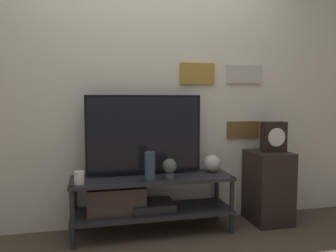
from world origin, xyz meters
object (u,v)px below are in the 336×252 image
vase_tall_ceramic (150,166)px  candle_jar (79,178)px  television (144,134)px  mantel_clock (274,137)px  vase_round_glass (212,163)px  decorative_bust (170,167)px

vase_tall_ceramic → candle_jar: bearing=178.3°
television → mantel_clock: bearing=-3.9°
television → candle_jar: 0.67m
candle_jar → vase_tall_ceramic: bearing=-1.7°
vase_tall_ceramic → mantel_clock: mantel_clock is taller
vase_round_glass → vase_tall_ceramic: bearing=-162.6°
candle_jar → decorative_bust: (0.74, 0.02, 0.05)m
television → vase_tall_ceramic: 0.33m
vase_round_glass → decorative_bust: size_ratio=0.93×
vase_round_glass → mantel_clock: size_ratio=0.56×
television → decorative_bust: bearing=-44.9°
mantel_clock → vase_tall_ceramic: bearing=-173.7°
vase_tall_ceramic → candle_jar: vase_tall_ceramic is taller
decorative_bust → vase_round_glass: bearing=19.9°
vase_tall_ceramic → vase_round_glass: vase_tall_ceramic is taller
vase_round_glass → candle_jar: vase_round_glass is taller
vase_round_glass → candle_jar: (-1.19, -0.18, -0.03)m
candle_jar → mantel_clock: (1.78, 0.12, 0.27)m
television → vase_round_glass: television is taller
decorative_bust → mantel_clock: 1.07m
television → candle_jar: size_ratio=9.85×
vase_round_glass → candle_jar: bearing=-171.5°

